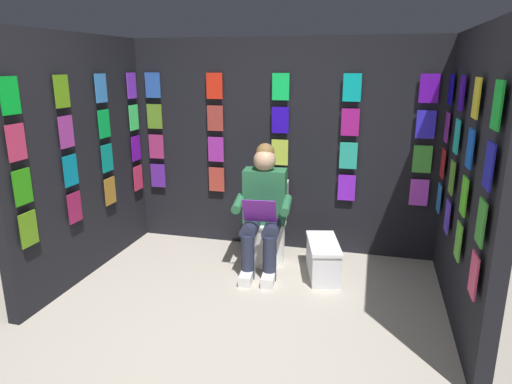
# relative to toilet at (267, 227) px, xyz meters

# --- Properties ---
(ground_plane) EXTENTS (30.00, 30.00, 0.00)m
(ground_plane) POSITION_rel_toilet_xyz_m (-0.06, 1.68, -0.33)
(ground_plane) COLOR #B2A899
(display_wall_back) EXTENTS (3.24, 0.14, 2.16)m
(display_wall_back) POSITION_rel_toilet_xyz_m (-0.06, -0.40, 0.75)
(display_wall_back) COLOR black
(display_wall_back) RESTS_ON ground
(display_wall_left) EXTENTS (0.14, 2.03, 2.16)m
(display_wall_left) POSITION_rel_toilet_xyz_m (-1.68, 0.67, 0.75)
(display_wall_left) COLOR black
(display_wall_left) RESTS_ON ground
(display_wall_right) EXTENTS (0.14, 2.03, 2.16)m
(display_wall_right) POSITION_rel_toilet_xyz_m (1.56, 0.67, 0.75)
(display_wall_right) COLOR black
(display_wall_right) RESTS_ON ground
(toilet) EXTENTS (0.42, 0.57, 0.77)m
(toilet) POSITION_rel_toilet_xyz_m (0.00, 0.00, 0.00)
(toilet) COLOR white
(toilet) RESTS_ON ground
(person_reading) EXTENTS (0.55, 0.71, 1.19)m
(person_reading) POSITION_rel_toilet_xyz_m (-0.02, 0.23, 0.27)
(person_reading) COLOR #286B42
(person_reading) RESTS_ON ground
(comic_longbox_near) EXTENTS (0.40, 0.65, 0.33)m
(comic_longbox_near) POSITION_rel_toilet_xyz_m (-0.59, 0.25, -0.16)
(comic_longbox_near) COLOR silver
(comic_longbox_near) RESTS_ON ground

